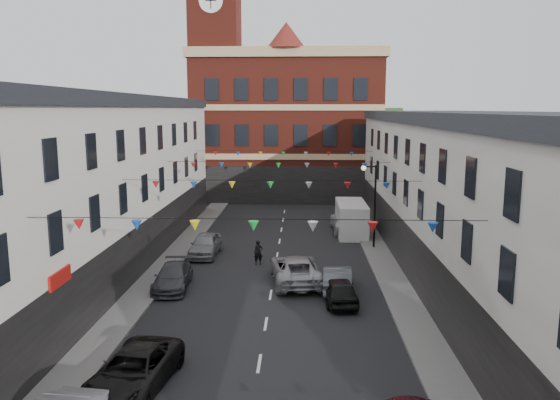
# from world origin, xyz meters

# --- Properties ---
(ground) EXTENTS (160.00, 160.00, 0.00)m
(ground) POSITION_xyz_m (0.00, 0.00, 0.00)
(ground) COLOR black
(ground) RESTS_ON ground
(pavement_left) EXTENTS (1.80, 64.00, 0.15)m
(pavement_left) POSITION_xyz_m (-6.90, 2.00, 0.07)
(pavement_left) COLOR #605E5B
(pavement_left) RESTS_ON ground
(pavement_right) EXTENTS (1.80, 64.00, 0.15)m
(pavement_right) POSITION_xyz_m (6.90, 2.00, 0.07)
(pavement_right) COLOR #605E5B
(pavement_right) RESTS_ON ground
(terrace_left) EXTENTS (8.40, 56.00, 10.70)m
(terrace_left) POSITION_xyz_m (-11.78, 1.00, 5.35)
(terrace_left) COLOR silver
(terrace_left) RESTS_ON ground
(terrace_right) EXTENTS (8.40, 56.00, 9.70)m
(terrace_right) POSITION_xyz_m (11.78, 1.00, 4.85)
(terrace_right) COLOR beige
(terrace_right) RESTS_ON ground
(civic_building) EXTENTS (20.60, 13.30, 18.50)m
(civic_building) POSITION_xyz_m (0.00, 37.95, 8.14)
(civic_building) COLOR maroon
(civic_building) RESTS_ON ground
(clock_tower) EXTENTS (5.60, 5.60, 30.00)m
(clock_tower) POSITION_xyz_m (-7.50, 35.00, 14.93)
(clock_tower) COLOR maroon
(clock_tower) RESTS_ON ground
(distant_hill) EXTENTS (40.00, 14.00, 10.00)m
(distant_hill) POSITION_xyz_m (-4.00, 62.00, 5.00)
(distant_hill) COLOR #325327
(distant_hill) RESTS_ON ground
(street_lamp) EXTENTS (1.10, 0.36, 6.00)m
(street_lamp) POSITION_xyz_m (6.55, 14.00, 3.90)
(street_lamp) COLOR black
(street_lamp) RESTS_ON ground
(car_left_c) EXTENTS (2.92, 5.25, 1.39)m
(car_left_c) POSITION_xyz_m (-4.30, -6.10, 0.70)
(car_left_c) COLOR black
(car_left_c) RESTS_ON ground
(car_left_d) EXTENTS (2.09, 4.60, 1.31)m
(car_left_d) POSITION_xyz_m (-5.50, 4.90, 0.65)
(car_left_d) COLOR #3A3C41
(car_left_d) RESTS_ON ground
(car_left_e) EXTENTS (1.91, 4.52, 1.52)m
(car_left_e) POSITION_xyz_m (-4.88, 11.81, 0.76)
(car_left_e) COLOR gray
(car_left_e) RESTS_ON ground
(car_right_d) EXTENTS (1.92, 4.07, 1.34)m
(car_right_d) POSITION_xyz_m (3.60, 2.93, 0.67)
(car_right_d) COLOR black
(car_right_d) RESTS_ON ground
(car_right_e) EXTENTS (1.72, 4.37, 1.42)m
(car_right_e) POSITION_xyz_m (3.60, 4.82, 0.71)
(car_right_e) COLOR #4A4C51
(car_right_e) RESTS_ON ground
(car_right_f) EXTENTS (2.86, 5.88, 1.61)m
(car_right_f) POSITION_xyz_m (5.50, 19.68, 0.80)
(car_right_f) COLOR silver
(car_right_f) RESTS_ON ground
(moving_car) EXTENTS (3.33, 6.00, 1.59)m
(moving_car) POSITION_xyz_m (1.33, 6.19, 0.79)
(moving_car) COLOR #9D9EA4
(moving_car) RESTS_ON ground
(white_van) EXTENTS (2.22, 5.76, 2.55)m
(white_van) POSITION_xyz_m (5.60, 18.65, 1.27)
(white_van) COLOR silver
(white_van) RESTS_ON ground
(pedestrian) EXTENTS (0.66, 0.52, 1.59)m
(pedestrian) POSITION_xyz_m (-1.10, 9.72, 0.79)
(pedestrian) COLOR black
(pedestrian) RESTS_ON ground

